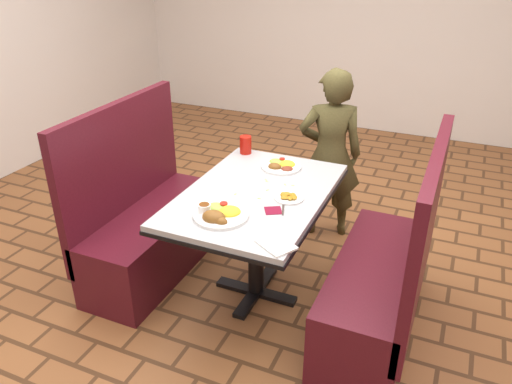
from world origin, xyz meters
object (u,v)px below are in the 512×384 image
at_px(booth_bench_left, 150,226).
at_px(plantain_plate, 289,197).
at_px(near_dinner_plate, 220,212).
at_px(diner_person, 330,155).
at_px(booth_bench_right, 383,282).
at_px(red_tumbler, 246,145).
at_px(far_dinner_plate, 282,164).
at_px(dining_table, 256,206).

xyz_separation_m(booth_bench_left, plantain_plate, (1.01, -0.00, 0.43)).
distance_m(booth_bench_left, near_dinner_plate, 0.94).
bearing_deg(booth_bench_left, diner_person, 44.13).
relative_size(booth_bench_left, booth_bench_right, 1.00).
bearing_deg(plantain_plate, booth_bench_left, 179.73).
bearing_deg(red_tumbler, far_dinner_plate, -22.60).
bearing_deg(far_dinner_plate, booth_bench_left, -154.09).
bearing_deg(far_dinner_plate, diner_person, 72.79).
bearing_deg(near_dinner_plate, booth_bench_right, 22.31).
height_order(diner_person, near_dinner_plate, diner_person).
distance_m(booth_bench_left, diner_person, 1.41).
xyz_separation_m(booth_bench_right, far_dinner_plate, (-0.79, 0.39, 0.44)).
bearing_deg(booth_bench_right, near_dinner_plate, -157.69).
bearing_deg(far_dinner_plate, booth_bench_right, -26.58).
distance_m(dining_table, red_tumbler, 0.63).
relative_size(diner_person, far_dinner_plate, 5.01).
bearing_deg(near_dinner_plate, far_dinner_plate, 84.50).
height_order(near_dinner_plate, plantain_plate, near_dinner_plate).
xyz_separation_m(diner_person, far_dinner_plate, (-0.17, -0.56, 0.12)).
distance_m(plantain_plate, red_tumbler, 0.74).
relative_size(booth_bench_right, near_dinner_plate, 4.02).
distance_m(dining_table, booth_bench_left, 0.86).
height_order(diner_person, far_dinner_plate, diner_person).
height_order(booth_bench_left, plantain_plate, booth_bench_left).
relative_size(booth_bench_right, red_tumbler, 9.75).
xyz_separation_m(diner_person, near_dinner_plate, (-0.25, -1.31, 0.13)).
relative_size(booth_bench_left, red_tumbler, 9.75).
xyz_separation_m(dining_table, far_dinner_plate, (0.01, 0.39, 0.12)).
bearing_deg(booth_bench_left, far_dinner_plate, 25.91).
xyz_separation_m(dining_table, diner_person, (0.19, 0.95, -0.00)).
xyz_separation_m(dining_table, plantain_plate, (0.21, -0.00, 0.11)).
bearing_deg(far_dinner_plate, near_dinner_plate, -95.50).
relative_size(dining_table, near_dinner_plate, 4.06).
relative_size(booth_bench_right, plantain_plate, 7.08).
bearing_deg(red_tumbler, booth_bench_left, -132.94).
xyz_separation_m(plantain_plate, red_tumbler, (-0.52, 0.53, 0.05)).
relative_size(near_dinner_plate, red_tumbler, 2.43).
relative_size(dining_table, plantain_plate, 7.15).
xyz_separation_m(near_dinner_plate, far_dinner_plate, (0.07, 0.75, -0.01)).
distance_m(dining_table, plantain_plate, 0.24).
bearing_deg(near_dinner_plate, diner_person, 79.36).
relative_size(dining_table, far_dinner_plate, 4.66).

